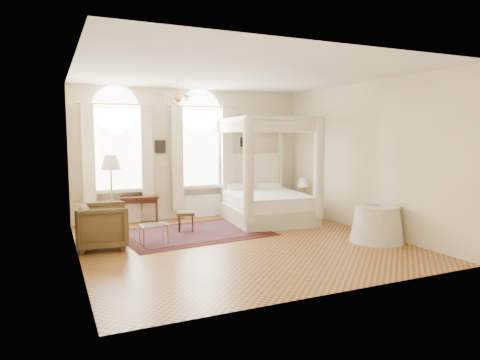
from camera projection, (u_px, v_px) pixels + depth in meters
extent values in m
plane|color=#AC7232|center=(240.00, 243.00, 8.49)|extent=(6.00, 6.00, 0.00)
plane|color=beige|center=(193.00, 154.00, 11.03)|extent=(6.00, 0.00, 6.00)
plane|color=beige|center=(335.00, 172.00, 5.59)|extent=(6.00, 0.00, 6.00)
plane|color=beige|center=(76.00, 164.00, 7.09)|extent=(0.00, 6.00, 6.00)
plane|color=beige|center=(363.00, 157.00, 9.54)|extent=(0.00, 6.00, 6.00)
plane|color=white|center=(240.00, 74.00, 8.14)|extent=(6.00, 6.00, 0.00)
cube|color=white|center=(117.00, 149.00, 10.22)|extent=(1.10, 0.04, 1.90)
cylinder|color=white|center=(116.00, 109.00, 10.12)|extent=(1.10, 0.04, 1.10)
cube|color=white|center=(119.00, 191.00, 10.24)|extent=(1.32, 0.24, 0.08)
cube|color=#EDE3C4|center=(89.00, 161.00, 9.82)|extent=(0.28, 0.14, 2.60)
cube|color=#EDE3C4|center=(147.00, 159.00, 10.36)|extent=(0.28, 0.14, 2.60)
cube|color=white|center=(119.00, 211.00, 10.31)|extent=(1.00, 0.12, 0.58)
cube|color=white|center=(200.00, 148.00, 11.07)|extent=(1.10, 0.04, 1.90)
cylinder|color=white|center=(200.00, 111.00, 10.97)|extent=(1.10, 0.04, 1.10)
cube|color=white|center=(202.00, 186.00, 11.10)|extent=(1.32, 0.24, 0.08)
cube|color=#EDE3C4|center=(177.00, 159.00, 10.67)|extent=(0.28, 0.14, 2.60)
cube|color=#EDE3C4|center=(227.00, 157.00, 11.22)|extent=(0.28, 0.14, 2.60)
cube|color=white|center=(202.00, 206.00, 11.17)|extent=(1.00, 0.12, 0.58)
cylinder|color=gold|center=(177.00, 88.00, 8.88)|extent=(0.02, 0.02, 0.40)
sphere|color=gold|center=(178.00, 99.00, 8.91)|extent=(0.16, 0.16, 0.16)
sphere|color=beige|center=(188.00, 96.00, 8.99)|extent=(0.07, 0.07, 0.07)
sphere|color=beige|center=(180.00, 97.00, 9.12)|extent=(0.07, 0.07, 0.07)
sphere|color=beige|center=(170.00, 96.00, 9.03)|extent=(0.07, 0.07, 0.07)
sphere|color=beige|center=(167.00, 95.00, 8.81)|extent=(0.07, 0.07, 0.07)
sphere|color=beige|center=(175.00, 95.00, 8.68)|extent=(0.07, 0.07, 0.07)
sphere|color=beige|center=(185.00, 95.00, 8.77)|extent=(0.07, 0.07, 0.07)
cube|color=black|center=(160.00, 147.00, 10.64)|extent=(0.26, 0.03, 0.32)
cube|color=black|center=(244.00, 142.00, 11.57)|extent=(0.22, 0.03, 0.26)
cube|color=#B9BB97|center=(266.00, 213.00, 10.67)|extent=(2.06, 2.46, 0.39)
cube|color=white|center=(266.00, 199.00, 10.63)|extent=(1.95, 2.34, 0.31)
cube|color=#EDE3C4|center=(251.00, 178.00, 11.62)|extent=(1.85, 0.26, 1.31)
cube|color=#B9BB97|center=(221.00, 168.00, 11.30)|extent=(0.11, 0.11, 2.51)
cube|color=#B9BB97|center=(280.00, 167.00, 11.85)|extent=(0.11, 0.11, 2.51)
cube|color=#B9BB97|center=(248.00, 176.00, 9.26)|extent=(0.11, 0.11, 2.51)
cube|color=#B9BB97|center=(319.00, 174.00, 9.81)|extent=(0.11, 0.11, 2.51)
cube|color=#B9BB97|center=(251.00, 121.00, 11.44)|extent=(1.85, 0.26, 0.09)
cube|color=#B9BB97|center=(285.00, 118.00, 9.41)|extent=(1.85, 0.26, 0.09)
cube|color=#B9BB97|center=(233.00, 119.00, 10.15)|extent=(0.31, 2.29, 0.09)
cube|color=#B9BB97|center=(299.00, 120.00, 10.70)|extent=(0.31, 2.29, 0.09)
cube|color=#EDE3C4|center=(251.00, 127.00, 11.46)|extent=(1.92, 0.23, 0.31)
cube|color=#EDE3C4|center=(285.00, 125.00, 9.42)|extent=(1.92, 0.23, 0.31)
cube|color=#EDE3C4|center=(233.00, 126.00, 10.17)|extent=(0.27, 2.35, 0.31)
cube|color=#EDE3C4|center=(299.00, 126.00, 10.72)|extent=(0.27, 2.35, 0.31)
cylinder|color=#EDE3C4|center=(248.00, 171.00, 9.25)|extent=(0.24, 0.24, 2.29)
cylinder|color=#EDE3C4|center=(319.00, 169.00, 9.80)|extent=(0.24, 0.24, 2.29)
cube|color=#391D0F|center=(301.00, 205.00, 11.41)|extent=(0.43, 0.40, 0.56)
cylinder|color=gold|center=(303.00, 190.00, 11.48)|extent=(0.12, 0.12, 0.20)
cone|color=beige|center=(303.00, 182.00, 11.46)|extent=(0.29, 0.29, 0.22)
cube|color=#391D0F|center=(140.00, 197.00, 10.28)|extent=(0.97, 0.63, 0.05)
cube|color=#391D0F|center=(140.00, 201.00, 10.29)|extent=(0.87, 0.53, 0.09)
cylinder|color=#391D0F|center=(123.00, 210.00, 10.40)|extent=(0.04, 0.04, 0.63)
cylinder|color=#391D0F|center=(156.00, 209.00, 10.57)|extent=(0.04, 0.04, 0.63)
cylinder|color=#391D0F|center=(123.00, 213.00, 10.05)|extent=(0.04, 0.04, 0.63)
cylinder|color=#391D0F|center=(157.00, 211.00, 10.23)|extent=(0.04, 0.04, 0.63)
imported|color=black|center=(136.00, 195.00, 10.35)|extent=(0.34, 0.25, 0.02)
cube|color=#4B4420|center=(186.00, 213.00, 9.48)|extent=(0.49, 0.49, 0.08)
cylinder|color=#391D0F|center=(179.00, 225.00, 9.35)|extent=(0.04, 0.04, 0.36)
cylinder|color=#391D0F|center=(192.00, 224.00, 9.38)|extent=(0.04, 0.04, 0.36)
cylinder|color=#391D0F|center=(180.00, 222.00, 9.64)|extent=(0.04, 0.04, 0.36)
cylinder|color=#391D0F|center=(193.00, 222.00, 9.66)|extent=(0.04, 0.04, 0.36)
imported|color=#45371D|center=(103.00, 226.00, 8.04)|extent=(1.01, 0.99, 0.85)
cube|color=white|center=(154.00, 225.00, 8.45)|extent=(0.57, 0.41, 0.02)
cylinder|color=gold|center=(144.00, 237.00, 8.22)|extent=(0.02, 0.02, 0.37)
cylinder|color=gold|center=(168.00, 234.00, 8.44)|extent=(0.02, 0.02, 0.37)
cylinder|color=gold|center=(140.00, 233.00, 8.50)|extent=(0.02, 0.02, 0.37)
cylinder|color=gold|center=(163.00, 231.00, 8.71)|extent=(0.02, 0.02, 0.37)
cylinder|color=gold|center=(113.00, 231.00, 9.50)|extent=(0.30, 0.30, 0.03)
cylinder|color=gold|center=(112.00, 198.00, 9.42)|extent=(0.04, 0.04, 1.49)
cone|color=beige|center=(111.00, 162.00, 9.34)|extent=(0.44, 0.44, 0.32)
cube|color=#41110F|center=(194.00, 233.00, 9.34)|extent=(3.33, 2.56, 0.01)
cube|color=black|center=(194.00, 233.00, 9.33)|extent=(2.80, 2.03, 0.01)
cone|color=beige|center=(377.00, 225.00, 8.58)|extent=(1.06, 1.06, 0.69)
cylinder|color=beige|center=(377.00, 207.00, 8.54)|extent=(0.87, 0.87, 0.04)
imported|color=black|center=(373.00, 205.00, 8.57)|extent=(0.34, 0.35, 0.03)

